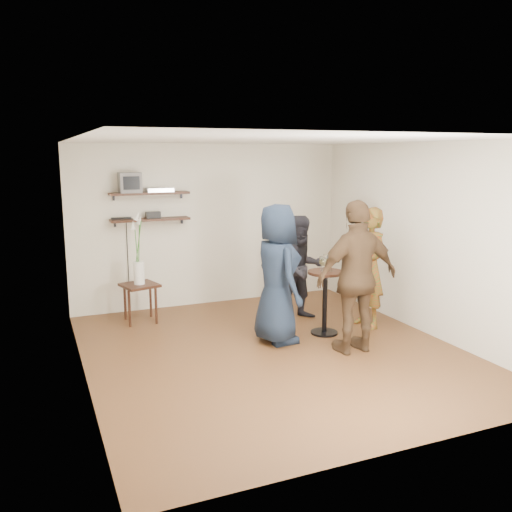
{
  "coord_description": "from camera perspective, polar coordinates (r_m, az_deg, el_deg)",
  "views": [
    {
      "loc": [
        -2.68,
        -5.85,
        2.44
      ],
      "look_at": [
        -0.07,
        0.4,
        1.16
      ],
      "focal_mm": 38.0,
      "sensor_mm": 36.0,
      "label": 1
    }
  ],
  "objects": [
    {
      "name": "wine_glass_fr",
      "position": [
        7.35,
        7.95,
        -0.59
      ],
      "size": [
        0.06,
        0.06,
        0.19
      ],
      "color": "silver",
      "rests_on": "drinks_table"
    },
    {
      "name": "person_dark",
      "position": [
        8.04,
        4.85,
        -1.27
      ],
      "size": [
        0.77,
        0.61,
        1.55
      ],
      "primitive_type": "imported",
      "rotation": [
        0.0,
        0.0,
        -0.03
      ],
      "color": "black",
      "rests_on": "room"
    },
    {
      "name": "shelf_upper",
      "position": [
        8.42,
        -11.15,
        6.5
      ],
      "size": [
        1.2,
        0.25,
        0.04
      ],
      "primitive_type": "cube",
      "color": "black",
      "rests_on": "room"
    },
    {
      "name": "wine_glass_fl",
      "position": [
        7.29,
        7.1,
        -0.68
      ],
      "size": [
        0.06,
        0.06,
        0.19
      ],
      "color": "silver",
      "rests_on": "drinks_table"
    },
    {
      "name": "power_strip",
      "position": [
        8.43,
        -14.0,
        3.87
      ],
      "size": [
        0.3,
        0.05,
        0.03
      ],
      "primitive_type": "cube",
      "color": "black",
      "rests_on": "shelf_lower"
    },
    {
      "name": "shelf_lower",
      "position": [
        8.46,
        -11.06,
        3.8
      ],
      "size": [
        1.2,
        0.25,
        0.04
      ],
      "primitive_type": "cube",
      "color": "black",
      "rests_on": "room"
    },
    {
      "name": "drinks_table",
      "position": [
        7.44,
        7.28,
        -3.96
      ],
      "size": [
        0.48,
        0.48,
        0.88
      ],
      "color": "black",
      "rests_on": "room"
    },
    {
      "name": "person_navy",
      "position": [
        7.01,
        2.22,
        -1.91
      ],
      "size": [
        0.61,
        0.91,
        1.82
      ],
      "primitive_type": "imported",
      "rotation": [
        0.0,
        0.0,
        1.61
      ],
      "color": "#151F30",
      "rests_on": "room"
    },
    {
      "name": "crt_monitor",
      "position": [
        8.36,
        -13.16,
        7.54
      ],
      "size": [
        0.32,
        0.3,
        0.3
      ],
      "primitive_type": "cube",
      "color": "#59595B",
      "rests_on": "shelf_upper"
    },
    {
      "name": "wine_glass_bl",
      "position": [
        7.4,
        6.93,
        -0.52
      ],
      "size": [
        0.06,
        0.06,
        0.19
      ],
      "color": "silver",
      "rests_on": "drinks_table"
    },
    {
      "name": "person_plaid",
      "position": [
        7.81,
        11.8,
        -1.23
      ],
      "size": [
        0.46,
        0.65,
        1.71
      ],
      "primitive_type": "imported",
      "rotation": [
        0.0,
        0.0,
        -1.49
      ],
      "color": "#A92D13",
      "rests_on": "room"
    },
    {
      "name": "dvd_deck",
      "position": [
        8.45,
        -10.12,
        6.87
      ],
      "size": [
        0.4,
        0.24,
        0.06
      ],
      "primitive_type": "cube",
      "color": "silver",
      "rests_on": "shelf_upper"
    },
    {
      "name": "radio",
      "position": [
        8.46,
        -10.78,
        4.27
      ],
      "size": [
        0.22,
        0.1,
        0.1
      ],
      "primitive_type": "cube",
      "color": "black",
      "rests_on": "shelf_lower"
    },
    {
      "name": "room",
      "position": [
        6.54,
        1.93,
        0.66
      ],
      "size": [
        4.58,
        5.08,
        2.68
      ],
      "color": "#4F3019",
      "rests_on": "ground"
    },
    {
      "name": "person_brown",
      "position": [
        6.75,
        10.61,
        -2.22
      ],
      "size": [
        1.13,
        0.49,
        1.9
      ],
      "primitive_type": "imported",
      "rotation": [
        0.0,
        0.0,
        3.17
      ],
      "color": "#46301E",
      "rests_on": "room"
    },
    {
      "name": "vase_lilies",
      "position": [
        8.01,
        -12.26,
        -0.54
      ],
      "size": [
        0.2,
        0.21,
        1.07
      ],
      "rotation": [
        0.0,
        0.0,
        0.26
      ],
      "color": "white",
      "rests_on": "side_table"
    },
    {
      "name": "wine_glass_br",
      "position": [
        7.37,
        7.34,
        -0.4
      ],
      "size": [
        0.07,
        0.07,
        0.22
      ],
      "color": "silver",
      "rests_on": "drinks_table"
    },
    {
      "name": "side_table",
      "position": [
        8.11,
        -12.13,
        -3.54
      ],
      "size": [
        0.58,
        0.58,
        0.57
      ],
      "rotation": [
        0.0,
        0.0,
        0.26
      ],
      "color": "black",
      "rests_on": "room"
    }
  ]
}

